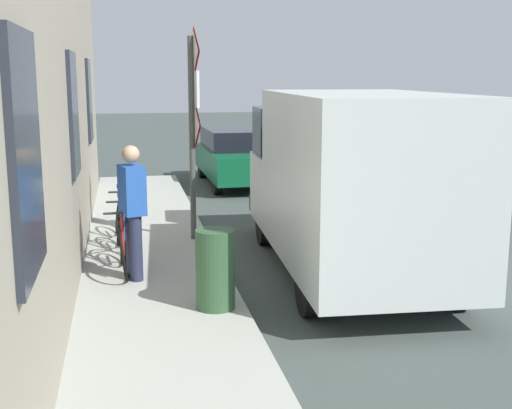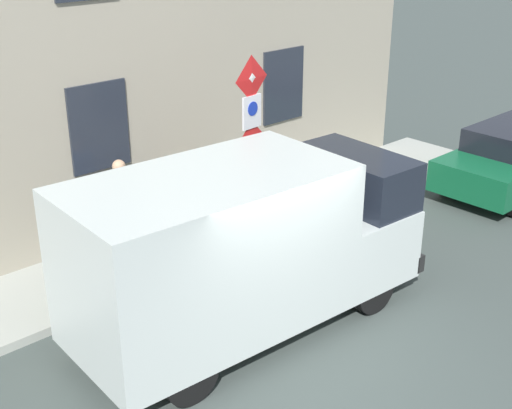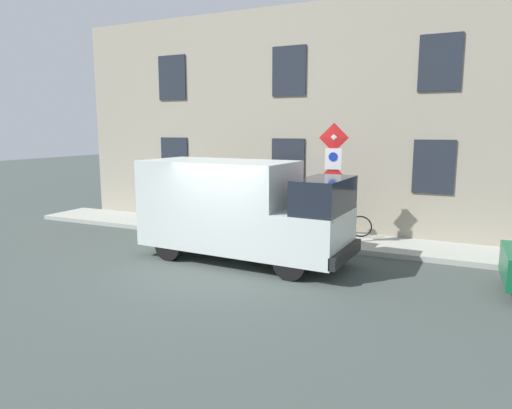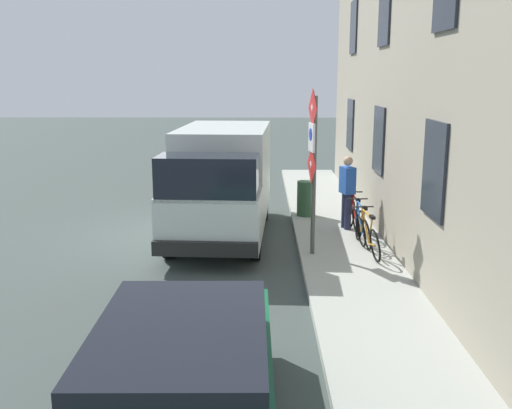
{
  "view_description": "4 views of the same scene",
  "coord_description": "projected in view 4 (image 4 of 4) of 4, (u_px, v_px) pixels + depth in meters",
  "views": [
    {
      "loc": [
        4.09,
        8.57,
        2.73
      ],
      "look_at": [
        2.4,
        0.04,
        1.05
      ],
      "focal_mm": 47.39,
      "sensor_mm": 36.0,
      "label": 1
    },
    {
      "loc": [
        -5.49,
        5.69,
        5.71
      ],
      "look_at": [
        2.08,
        -1.21,
        1.3
      ],
      "focal_mm": 49.23,
      "sensor_mm": 36.0,
      "label": 2
    },
    {
      "loc": [
        -8.94,
        -5.13,
        3.26
      ],
      "look_at": [
        2.62,
        0.18,
        1.17
      ],
      "focal_mm": 31.9,
      "sensor_mm": 36.0,
      "label": 3
    },
    {
      "loc": [
        1.99,
        -13.22,
        3.66
      ],
      "look_at": [
        1.87,
        -1.31,
        1.02
      ],
      "focal_mm": 40.64,
      "sensor_mm": 36.0,
      "label": 4
    }
  ],
  "objects": [
    {
      "name": "ground_plane",
      "position": [
        178.0,
        234.0,
        13.71
      ],
      "size": [
        80.0,
        80.0,
        0.0
      ],
      "primitive_type": "plane",
      "color": "#3E4743"
    },
    {
      "name": "sidewalk_slab",
      "position": [
        335.0,
        232.0,
        13.66
      ],
      "size": [
        1.91,
        17.77,
        0.14
      ],
      "primitive_type": "cube",
      "color": "#A2A59C",
      "rests_on": "ground_plane"
    },
    {
      "name": "building_facade",
      "position": [
        398.0,
        83.0,
        12.91
      ],
      "size": [
        0.75,
        15.77,
        7.03
      ],
      "color": "#9D9481",
      "rests_on": "ground_plane"
    },
    {
      "name": "sign_post_stacked",
      "position": [
        312.0,
        152.0,
        11.33
      ],
      "size": [
        0.17,
        0.56,
        3.19
      ],
      "color": "#474C47",
      "rests_on": "sidewalk_slab"
    },
    {
      "name": "delivery_van",
      "position": [
        222.0,
        180.0,
        13.34
      ],
      "size": [
        2.28,
        5.43,
        2.5
      ],
      "rotation": [
        0.0,
        0.0,
        4.66
      ],
      "color": "silver",
      "rests_on": "ground_plane"
    },
    {
      "name": "parked_hatchback",
      "position": [
        184.0,
        380.0,
        5.7
      ],
      "size": [
        1.81,
        4.02,
        1.38
      ],
      "rotation": [
        0.0,
        0.0,
        1.58
      ],
      "color": "#105732",
      "rests_on": "ground_plane"
    },
    {
      "name": "bicycle_orange",
      "position": [
        368.0,
        236.0,
        11.67
      ],
      "size": [
        0.46,
        1.72,
        0.89
      ],
      "rotation": [
        0.0,
        0.0,
        1.66
      ],
      "color": "black",
      "rests_on": "sidewalk_slab"
    },
    {
      "name": "bicycle_blue",
      "position": [
        361.0,
        226.0,
        12.44
      ],
      "size": [
        0.46,
        1.72,
        0.89
      ],
      "rotation": [
        0.0,
        0.0,
        1.62
      ],
      "color": "black",
      "rests_on": "sidewalk_slab"
    },
    {
      "name": "bicycle_red",
      "position": [
        355.0,
        217.0,
        13.22
      ],
      "size": [
        0.46,
        1.71,
        0.89
      ],
      "rotation": [
        0.0,
        0.0,
        1.58
      ],
      "color": "black",
      "rests_on": "sidewalk_slab"
    },
    {
      "name": "pedestrian",
      "position": [
        347.0,
        190.0,
        13.52
      ],
      "size": [
        0.36,
        0.46,
        1.72
      ],
      "rotation": [
        0.0,
        0.0,
        0.28
      ],
      "color": "#262B47",
      "rests_on": "sidewalk_slab"
    },
    {
      "name": "litter_bin",
      "position": [
        306.0,
        198.0,
        14.9
      ],
      "size": [
        0.44,
        0.44,
        0.9
      ],
      "primitive_type": "cylinder",
      "color": "#2D5133",
      "rests_on": "sidewalk_slab"
    }
  ]
}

